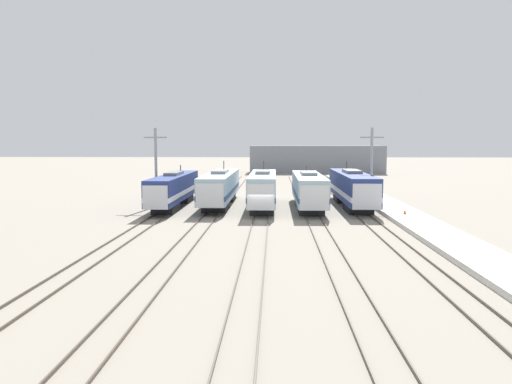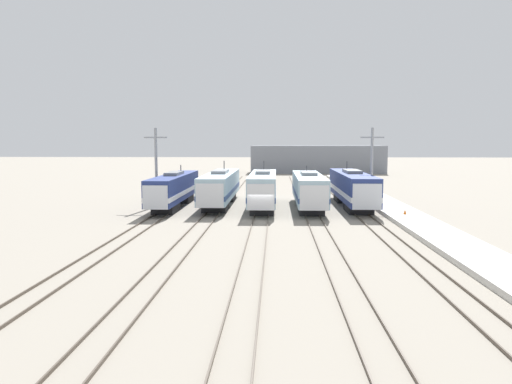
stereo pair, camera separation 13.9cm
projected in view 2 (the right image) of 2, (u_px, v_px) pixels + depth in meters
The scene contains 16 objects.
ground_plane at pixel (261, 219), 49.14m from camera, with size 400.00×400.00×0.00m, color gray.
rail_pair_far_left at pixel (157, 218), 49.54m from camera, with size 1.50×120.00×0.15m.
rail_pair_center_left at pixel (209, 218), 49.33m from camera, with size 1.51×120.00×0.15m.
rail_pair_center at pixel (261, 218), 49.13m from camera, with size 1.51×120.00×0.15m.
rail_pair_center_right at pixel (314, 219), 48.93m from camera, with size 1.51×120.00×0.15m.
rail_pair_far_right at pixel (367, 219), 48.72m from camera, with size 1.50×120.00×0.15m.
locomotive_far_left at pixel (173, 189), 57.60m from camera, with size 2.75×18.78×4.72m.
locomotive_center_left at pixel (220, 188), 59.32m from camera, with size 3.11×19.84×5.15m.
locomotive_center at pixel (263, 189), 56.48m from camera, with size 2.94×17.58×5.29m.
locomotive_center_right at pixel (309, 190), 56.39m from camera, with size 3.12×17.75×4.70m.
locomotive_far_right at pixel (353, 188), 57.88m from camera, with size 3.13×19.78×5.15m.
catenary_tower_left at pixel (156, 166), 58.10m from camera, with size 2.68×0.32×9.19m.
catenary_tower_right at pixel (372, 166), 57.11m from camera, with size 2.68×0.32×9.19m.
platform at pixel (409, 218), 48.55m from camera, with size 4.00×120.00×0.41m.
traffic_cone at pixel (405, 212), 49.57m from camera, with size 0.32×0.32×0.48m.
depot_building at pixel (317, 159), 123.04m from camera, with size 32.33×10.25×6.65m.
Camera 2 is at (1.44, -48.61, 7.56)m, focal length 35.00 mm.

